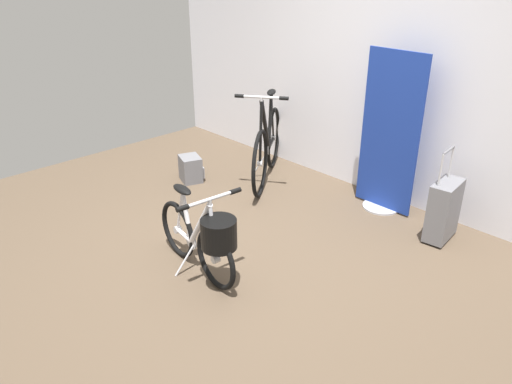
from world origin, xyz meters
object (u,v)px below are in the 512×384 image
display_bike_left (267,146)px  rolling_suitcase (444,210)px  floor_banner_stand (389,143)px  folding_bike_foreground (204,237)px  backpack_on_floor (191,169)px

display_bike_left → rolling_suitcase: display_bike_left is taller
floor_banner_stand → folding_bike_foreground: 2.03m
floor_banner_stand → display_bike_left: floor_banner_stand is taller
floor_banner_stand → backpack_on_floor: (-1.83, -0.96, -0.54)m
rolling_suitcase → backpack_on_floor: size_ratio=2.65×
floor_banner_stand → rolling_suitcase: floor_banner_stand is taller
rolling_suitcase → display_bike_left: bearing=-174.5°
floor_banner_stand → folding_bike_foreground: floor_banner_stand is taller
backpack_on_floor → display_bike_left: bearing=48.4°
rolling_suitcase → backpack_on_floor: bearing=-162.1°
folding_bike_foreground → rolling_suitcase: size_ratio=1.25×
floor_banner_stand → folding_bike_foreground: bearing=-97.9°
folding_bike_foreground → rolling_suitcase: 2.08m
folding_bike_foreground → display_bike_left: 1.93m
display_bike_left → backpack_on_floor: size_ratio=4.01×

